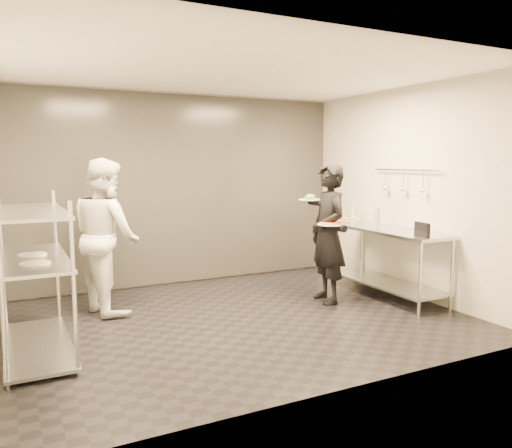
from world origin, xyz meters
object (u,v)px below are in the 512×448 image
salad_plate (310,198)px  bottle_clear (353,215)px  pizza_plate_near (330,224)px  bottle_green (377,218)px  chef (106,236)px  pizza_plate_far (348,218)px  bottle_dark (377,219)px  pass_rack (34,273)px  waiter (328,234)px  pos_monitor (422,230)px  prep_counter (388,251)px

salad_plate → bottle_clear: bearing=21.4°
pizza_plate_near → bottle_green: bottle_green is taller
chef → bottle_clear: chef is taller
pizza_plate_far → bottle_dark: pizza_plate_far is taller
pass_rack → waiter: waiter is taller
pizza_plate_far → bottle_clear: bearing=49.2°
bottle_clear → pass_rack: bearing=-169.6°
pizza_plate_near → bottle_green: 0.87m
pos_monitor → bottle_green: bearing=96.8°
pizza_plate_near → bottle_green: size_ratio=1.17×
prep_counter → pizza_plate_far: bearing=-178.4°
pos_monitor → bottle_clear: bottle_clear is taller
pizza_plate_far → waiter: bearing=135.9°
waiter → chef: (-2.62, 0.87, 0.03)m
prep_counter → chef: size_ratio=0.97×
pizza_plate_far → salad_plate: 0.57m
waiter → pass_rack: bearing=-79.3°
bottle_green → bottle_clear: (0.13, 0.68, -0.02)m
bottle_dark → salad_plate: bearing=175.1°
pos_monitor → bottle_dark: bottle_dark is taller
pizza_plate_far → bottle_clear: (0.71, 0.82, -0.06)m
pizza_plate_near → salad_plate: 0.52m
bottle_dark → prep_counter: bearing=-102.2°
pass_rack → prep_counter: size_ratio=0.89×
waiter → bottle_green: (0.76, -0.04, 0.16)m
chef → waiter: bearing=-121.7°
prep_counter → waiter: 0.91m
waiter → pizza_plate_far: waiter is taller
pass_rack → bottle_clear: pass_rack is taller
waiter → bottle_clear: size_ratio=7.90×
salad_plate → pos_monitor: size_ratio=1.27×
bottle_green → bottle_clear: bearing=79.3°
chef → bottle_clear: bearing=-107.0°
chef → pos_monitor: (3.35, -1.74, 0.08)m
pass_rack → bottle_dark: (4.40, 0.32, 0.25)m
waiter → pos_monitor: waiter is taller
bottle_green → bottle_dark: (0.17, 0.20, -0.04)m
pos_monitor → bottle_clear: size_ratio=1.07×
pass_rack → bottle_green: 4.24m
chef → bottle_dark: chef is taller
waiter → salad_plate: size_ratio=5.77×
pass_rack → bottle_clear: bearing=10.4°
prep_counter → salad_plate: bearing=157.2°
pizza_plate_near → pizza_plate_far: size_ratio=1.07×
pizza_plate_near → bottle_green: bearing=9.4°
prep_counter → pos_monitor: (-0.12, -0.72, 0.38)m
salad_plate → bottle_green: (0.87, -0.29, -0.28)m
bottle_clear → pizza_plate_far: bearing=-130.8°
pizza_plate_far → chef: bearing=159.5°
chef → pizza_plate_far: (2.80, -1.04, 0.17)m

